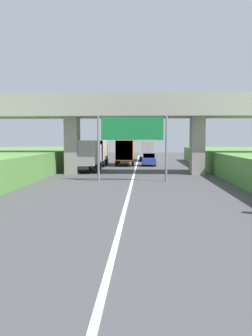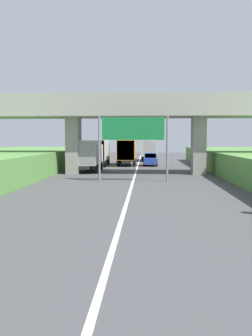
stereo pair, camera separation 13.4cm
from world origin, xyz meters
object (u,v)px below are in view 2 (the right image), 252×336
object	(u,v)px
truck_white	(89,154)
car_blue	(150,159)
truck_orange	(127,151)
truck_green	(99,151)
truck_black	(149,149)
overhead_highway_sign	(133,133)

from	to	relation	value
truck_white	car_blue	distance (m)	11.28
truck_orange	truck_green	size ratio (longest dim) A/B	1.00
truck_black	truck_orange	distance (m)	10.83
overhead_highway_sign	truck_white	world-z (taller)	overhead_highway_sign
truck_orange	truck_green	bearing A→B (deg)	-159.89
car_blue	overhead_highway_sign	bearing A→B (deg)	-95.25
truck_black	car_blue	xyz separation A→B (m)	(0.09, -11.27, -1.08)
truck_green	truck_white	bearing A→B (deg)	-89.73
truck_black	car_blue	distance (m)	11.33
truck_white	truck_orange	size ratio (longest dim) A/B	1.00
car_blue	truck_black	bearing A→B (deg)	90.44
overhead_highway_sign	car_blue	size ratio (longest dim) A/B	1.43
truck_white	truck_green	xyz separation A→B (m)	(-0.04, 8.45, 0.00)
overhead_highway_sign	truck_white	xyz separation A→B (m)	(-5.16, 9.32, -2.14)
truck_orange	truck_green	xyz separation A→B (m)	(-3.69, -1.35, 0.00)
truck_white	truck_green	distance (m)	8.45
truck_white	truck_orange	world-z (taller)	same
overhead_highway_sign	truck_green	distance (m)	18.64
truck_green	truck_orange	bearing A→B (deg)	20.11
truck_orange	car_blue	xyz separation A→B (m)	(3.19, -0.90, -1.08)
truck_white	truck_green	size ratio (longest dim) A/B	1.00
truck_black	truck_orange	bearing A→B (deg)	-106.62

